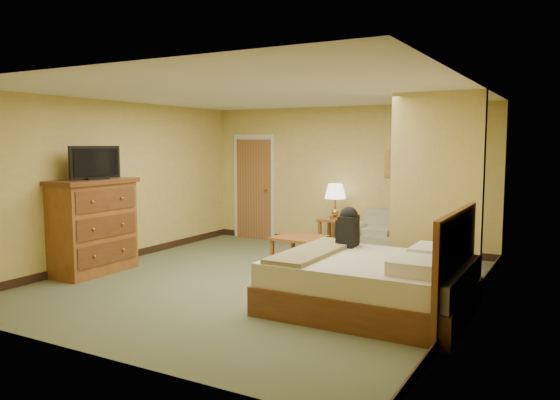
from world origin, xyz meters
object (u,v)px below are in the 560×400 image
Objects in this scene: coffee_table at (299,244)px; dresser at (92,226)px; loveseat at (395,242)px; bed at (375,283)px.

dresser is (-2.44, -1.96, 0.38)m from coffee_table.
bed is at bearing -77.01° from loveseat.
coffee_table is at bearing 38.77° from dresser.
coffee_table is (-1.15, -1.35, 0.08)m from loveseat.
bed is at bearing 3.57° from dresser.
coffee_table is 2.51m from bed.
loveseat is 0.68× the size of bed.
bed is (4.29, 0.27, -0.38)m from dresser.
coffee_table is 0.55× the size of dresser.
loveseat is 1.77m from coffee_table.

